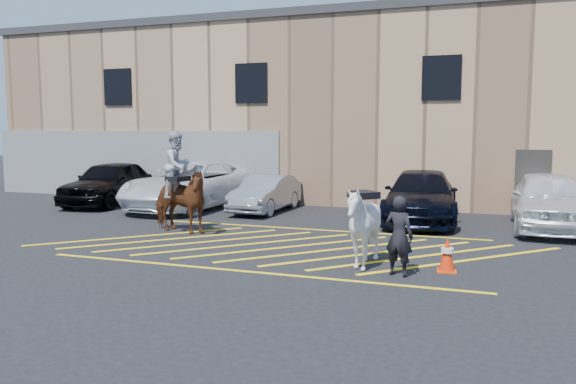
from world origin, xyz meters
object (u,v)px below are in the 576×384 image
(traffic_cone, at_px, (447,254))
(car_black_suv, at_px, (110,182))
(mounted_bay, at_px, (178,193))
(handler, at_px, (399,236))
(car_blue_suv, at_px, (421,196))
(car_silver_sedan, at_px, (266,194))
(car_white_pickup, at_px, (191,185))
(saddled_white, at_px, (363,227))
(car_white_suv, at_px, (549,200))

(traffic_cone, bearing_deg, car_black_suv, 153.52)
(mounted_bay, bearing_deg, handler, -22.22)
(traffic_cone, bearing_deg, handler, -144.50)
(car_blue_suv, distance_m, handler, 6.95)
(car_silver_sedan, distance_m, mounted_bay, 4.65)
(handler, bearing_deg, car_white_pickup, -22.29)
(car_black_suv, distance_m, traffic_cone, 14.39)
(car_white_pickup, relative_size, car_silver_sedan, 1.60)
(car_silver_sedan, distance_m, saddled_white, 8.32)
(car_black_suv, height_order, saddled_white, saddled_white)
(car_white_suv, xyz_separation_m, handler, (-3.34, -6.58, -0.05))
(car_black_suv, distance_m, car_silver_sedan, 6.37)
(car_black_suv, xyz_separation_m, traffic_cone, (12.87, -6.41, -0.47))
(car_black_suv, xyz_separation_m, car_white_pickup, (3.46, 0.06, 0.01))
(handler, distance_m, traffic_cone, 1.17)
(handler, bearing_deg, car_blue_suv, -70.10)
(traffic_cone, bearing_deg, car_blue_suv, 100.54)
(saddled_white, bearing_deg, car_white_suv, 56.23)
(car_black_suv, height_order, car_white_suv, car_white_suv)
(car_silver_sedan, height_order, saddled_white, saddled_white)
(car_white_suv, bearing_deg, handler, -116.12)
(car_black_suv, height_order, mounted_bay, mounted_bay)
(car_blue_suv, bearing_deg, handler, -91.10)
(car_white_pickup, xyz_separation_m, mounted_bay, (2.09, -4.48, 0.28))
(traffic_cone, bearing_deg, mounted_bay, 164.74)
(car_blue_suv, relative_size, handler, 3.36)
(car_white_suv, height_order, saddled_white, saddled_white)
(car_black_suv, height_order, traffic_cone, car_black_suv)
(car_silver_sedan, bearing_deg, car_white_suv, -2.04)
(car_blue_suv, relative_size, mounted_bay, 1.91)
(mounted_bay, bearing_deg, car_white_suv, 22.03)
(car_silver_sedan, bearing_deg, car_black_suv, -177.01)
(car_white_suv, bearing_deg, car_white_pickup, 178.22)
(mounted_bay, relative_size, traffic_cone, 3.82)
(car_silver_sedan, xyz_separation_m, car_blue_suv, (5.33, -0.23, 0.14))
(mounted_bay, distance_m, traffic_cone, 7.62)
(car_white_pickup, distance_m, handler, 11.10)
(handler, relative_size, traffic_cone, 2.17)
(car_silver_sedan, relative_size, saddled_white, 1.83)
(mounted_bay, bearing_deg, car_black_suv, 141.51)
(car_blue_suv, distance_m, traffic_cone, 6.43)
(car_white_pickup, distance_m, car_white_suv, 11.87)
(car_white_suv, bearing_deg, saddled_white, -123.00)
(handler, relative_size, mounted_bay, 0.57)
(car_blue_suv, xyz_separation_m, car_white_suv, (3.63, -0.37, 0.07))
(car_white_pickup, relative_size, car_white_suv, 1.23)
(car_blue_suv, height_order, saddled_white, saddled_white)
(car_white_pickup, height_order, saddled_white, saddled_white)
(car_white_pickup, xyz_separation_m, traffic_cone, (9.41, -6.48, -0.48))
(car_white_suv, xyz_separation_m, traffic_cone, (-2.45, -5.95, -0.48))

